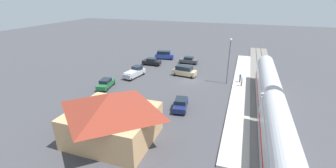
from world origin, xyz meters
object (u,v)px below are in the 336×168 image
(station_building, at_px, (112,116))
(sedan_black, at_px, (152,62))
(pedestrian_waiting_far, at_px, (242,81))
(suv_tan, at_px, (185,71))
(pickup_silver, at_px, (135,72))
(sedan_charcoal, at_px, (189,60))
(passenger_train, at_px, (272,104))
(sedan_navy, at_px, (181,104))
(light_pole_near_platform, at_px, (229,56))
(suv_blue, at_px, (164,55))
(pedestrian_on_platform, at_px, (240,77))
(sedan_green, at_px, (106,83))

(station_building, bearing_deg, sedan_black, -75.79)
(pedestrian_waiting_far, height_order, suv_tan, suv_tan)
(pickup_silver, bearing_deg, sedan_charcoal, -122.32)
(sedan_black, bearing_deg, pedestrian_waiting_far, 160.04)
(passenger_train, xyz_separation_m, sedan_charcoal, (17.14, -23.86, -1.98))
(sedan_navy, distance_m, sedan_black, 23.58)
(pickup_silver, bearing_deg, sedan_black, -90.38)
(sedan_charcoal, height_order, sedan_black, same)
(pickup_silver, distance_m, sedan_black, 9.01)
(light_pole_near_platform, bearing_deg, sedan_charcoal, -46.33)
(suv_blue, height_order, sedan_charcoal, suv_blue)
(sedan_navy, height_order, sedan_black, same)
(sedan_charcoal, bearing_deg, pedestrian_on_platform, 141.83)
(pedestrian_on_platform, height_order, sedan_navy, pedestrian_on_platform)
(passenger_train, height_order, pedestrian_on_platform, passenger_train)
(sedan_black, distance_m, sedan_green, 16.36)
(pedestrian_on_platform, xyz_separation_m, sedan_black, (21.11, -5.82, -0.40))
(pedestrian_on_platform, bearing_deg, passenger_train, 107.51)
(station_building, xyz_separation_m, suv_tan, (-2.26, -24.40, -1.99))
(station_building, height_order, suv_tan, station_building)
(pedestrian_on_platform, xyz_separation_m, pickup_silver, (21.17, 3.20, -0.25))
(suv_blue, bearing_deg, pedestrian_waiting_far, 145.41)
(sedan_charcoal, bearing_deg, suv_blue, -15.75)
(pedestrian_waiting_far, xyz_separation_m, sedan_navy, (8.41, 11.85, -0.40))
(passenger_train, height_order, pickup_silver, passenger_train)
(pickup_silver, bearing_deg, light_pole_near_platform, -172.65)
(pedestrian_waiting_far, xyz_separation_m, suv_tan, (11.74, -2.72, -0.13))
(pickup_silver, distance_m, sedan_green, 7.55)
(sedan_black, distance_m, light_pole_near_platform, 20.32)
(station_building, distance_m, light_pole_near_platform, 25.58)
(pedestrian_waiting_far, relative_size, light_pole_near_platform, 0.19)
(pedestrian_waiting_far, xyz_separation_m, sedan_black, (21.46, -7.79, -0.40))
(pedestrian_on_platform, bearing_deg, station_building, 60.03)
(pedestrian_waiting_far, xyz_separation_m, pickup_silver, (21.52, 1.22, -0.25))
(pedestrian_waiting_far, distance_m, sedan_black, 22.84)
(sedan_black, bearing_deg, station_building, 104.21)
(station_building, xyz_separation_m, pedestrian_on_platform, (-13.64, -23.66, -1.86))
(pedestrian_on_platform, distance_m, sedan_navy, 16.00)
(station_building, xyz_separation_m, suv_blue, (6.42, -35.77, -1.99))
(suv_tan, xyz_separation_m, sedan_black, (9.73, -5.08, -0.27))
(pedestrian_waiting_far, distance_m, sedan_navy, 14.53)
(pedestrian_waiting_far, bearing_deg, pickup_silver, 3.24)
(station_building, height_order, pedestrian_waiting_far, station_building)
(station_building, height_order, pedestrian_on_platform, station_building)
(pickup_silver, bearing_deg, suv_tan, -158.08)
(suv_tan, bearing_deg, pedestrian_waiting_far, 166.96)
(station_building, relative_size, suv_tan, 2.04)
(pedestrian_waiting_far, height_order, sedan_green, pedestrian_waiting_far)
(suv_tan, xyz_separation_m, sedan_green, (12.15, 11.10, -0.27))
(sedan_charcoal, height_order, light_pole_near_platform, light_pole_near_platform)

